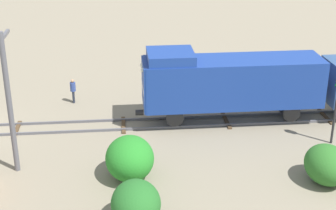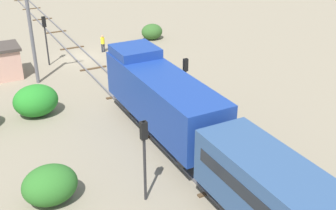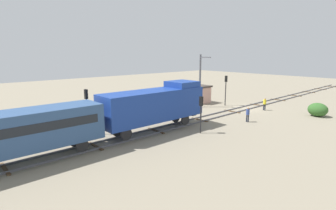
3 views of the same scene
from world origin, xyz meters
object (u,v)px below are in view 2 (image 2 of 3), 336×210
at_px(traffic_signal_mid, 185,73).
at_px(worker_by_signal, 151,62).
at_px(locomotive, 160,95).
at_px(worker_near_track, 103,42).
at_px(traffic_signal_near, 45,32).
at_px(catenary_mast, 32,35).
at_px(traffic_signal_far, 144,147).

height_order(traffic_signal_mid, worker_by_signal, traffic_signal_mid).
bearing_deg(locomotive, traffic_signal_mid, -139.98).
xyz_separation_m(traffic_signal_mid, worker_near_track, (1.00, -14.37, -1.54)).
height_order(traffic_signal_near, worker_near_track, traffic_signal_near).
xyz_separation_m(worker_near_track, catenary_mast, (7.33, 4.91, 3.00)).
bearing_deg(worker_by_signal, catenary_mast, 93.60).
relative_size(traffic_signal_mid, worker_by_signal, 2.13).
distance_m(worker_near_track, worker_by_signal, 7.45).
distance_m(traffic_signal_mid, worker_near_track, 14.49).
height_order(traffic_signal_far, worker_by_signal, traffic_signal_far).
height_order(locomotive, traffic_signal_mid, locomotive).
bearing_deg(worker_by_signal, locomotive, 175.03).
bearing_deg(catenary_mast, worker_near_track, -146.18).
bearing_deg(traffic_signal_far, traffic_signal_near, -91.07).
distance_m(traffic_signal_mid, traffic_signal_far, 10.85).
bearing_deg(worker_near_track, traffic_signal_near, -86.96).
distance_m(traffic_signal_far, worker_by_signal, 17.40).
height_order(traffic_signal_far, worker_near_track, traffic_signal_far).
height_order(traffic_signal_far, catenary_mast, catenary_mast).
relative_size(traffic_signal_mid, catenary_mast, 0.48).
relative_size(traffic_signal_near, worker_near_track, 2.60).
bearing_deg(traffic_signal_far, locomotive, -123.61).
xyz_separation_m(locomotive, traffic_signal_mid, (-3.40, -2.85, -0.23)).
bearing_deg(traffic_signal_far, worker_by_signal, -116.84).
distance_m(locomotive, traffic_signal_far, 6.51).
height_order(locomotive, traffic_signal_near, locomotive).
distance_m(worker_near_track, catenary_mast, 9.32).
relative_size(traffic_signal_far, catenary_mast, 0.58).
bearing_deg(locomotive, traffic_signal_far, 56.39).
relative_size(traffic_signal_near, catenary_mast, 0.59).
height_order(traffic_signal_near, traffic_signal_far, traffic_signal_near).
bearing_deg(traffic_signal_near, traffic_signal_mid, 116.59).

